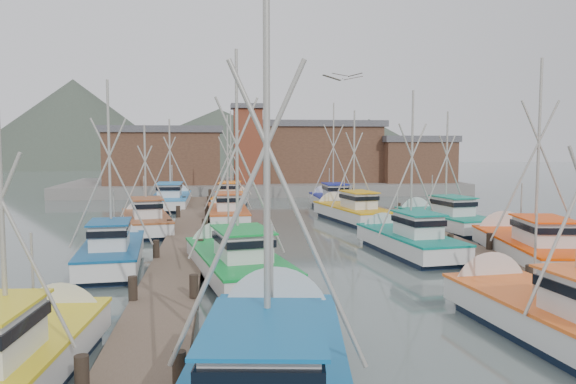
{
  "coord_description": "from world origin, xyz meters",
  "views": [
    {
      "loc": [
        -5.12,
        -27.73,
        5.6
      ],
      "look_at": [
        -0.93,
        6.29,
        2.6
      ],
      "focal_mm": 35.0,
      "sensor_mm": 36.0,
      "label": 1
    }
  ],
  "objects": [
    {
      "name": "boat_1",
      "position": [
        4.33,
        -13.27,
        0.68
      ],
      "size": [
        3.81,
        9.64,
        7.67
      ],
      "rotation": [
        0.0,
        0.0,
        0.1
      ],
      "color": "black",
      "rests_on": "ground"
    },
    {
      "name": "boat_14",
      "position": [
        -9.27,
        21.79,
        0.68
      ],
      "size": [
        3.6,
        9.71,
        8.5
      ],
      "rotation": [
        0.0,
        0.0,
        0.0
      ],
      "color": "black",
      "rests_on": "ground"
    },
    {
      "name": "dock_left",
      "position": [
        -7.0,
        4.04,
        0.21
      ],
      "size": [
        2.3,
        46.0,
        1.5
      ],
      "color": "brown",
      "rests_on": "ground"
    },
    {
      "name": "boat_2",
      "position": [
        -9.75,
        -14.41,
        0.68
      ],
      "size": [
        3.06,
        8.22,
        7.29
      ],
      "rotation": [
        0.0,
        0.0,
        -0.07
      ],
      "color": "black",
      "rests_on": "ground"
    },
    {
      "name": "gull_far",
      "position": [
        1.29,
        0.1,
        8.98
      ],
      "size": [
        1.53,
        0.66,
        0.24
      ],
      "rotation": [
        0.0,
        0.0,
        -0.4
      ],
      "color": "gray",
      "rests_on": "ground"
    },
    {
      "name": "shed_right",
      "position": [
        17.0,
        34.0,
        3.84
      ],
      "size": [
        8.48,
        6.36,
        5.2
      ],
      "color": "brown",
      "rests_on": "quay"
    },
    {
      "name": "boat_4",
      "position": [
        -4.54,
        -4.51,
        0.69
      ],
      "size": [
        4.59,
        9.73,
        10.1
      ],
      "rotation": [
        0.0,
        0.0,
        0.19
      ],
      "color": "black",
      "rests_on": "ground"
    },
    {
      "name": "boat_0",
      "position": [
        -4.06,
        -15.84,
        0.68
      ],
      "size": [
        4.68,
        10.83,
        10.04
      ],
      "rotation": [
        0.0,
        0.0,
        -0.14
      ],
      "color": "black",
      "rests_on": "ground"
    },
    {
      "name": "boat_5",
      "position": [
        4.21,
        -0.5,
        0.68
      ],
      "size": [
        3.56,
        8.53,
        8.81
      ],
      "rotation": [
        0.0,
        0.0,
        0.13
      ],
      "color": "black",
      "rests_on": "ground"
    },
    {
      "name": "boat_9",
      "position": [
        4.18,
        11.52,
        0.68
      ],
      "size": [
        4.36,
        9.3,
        8.63
      ],
      "rotation": [
        0.0,
        0.0,
        0.19
      ],
      "color": "black",
      "rests_on": "ground"
    },
    {
      "name": "dock_right",
      "position": [
        7.0,
        4.04,
        0.21
      ],
      "size": [
        2.3,
        46.0,
        1.5
      ],
      "color": "brown",
      "rests_on": "ground"
    },
    {
      "name": "quay",
      "position": [
        0.0,
        37.0,
        0.6
      ],
      "size": [
        44.0,
        16.0,
        1.2
      ],
      "primitive_type": "cube",
      "color": "gray",
      "rests_on": "ground"
    },
    {
      "name": "ground",
      "position": [
        0.0,
        0.0,
        0.0
      ],
      "size": [
        260.0,
        260.0,
        0.0
      ],
      "primitive_type": "plane",
      "color": "#455350",
      "rests_on": "ground"
    },
    {
      "name": "shed_left",
      "position": [
        -11.0,
        35.0,
        4.34
      ],
      "size": [
        12.72,
        8.48,
        6.2
      ],
      "color": "brown",
      "rests_on": "quay"
    },
    {
      "name": "gull_near",
      "position": [
        -0.65,
        -7.59,
        7.92
      ],
      "size": [
        1.54,
        0.66,
        0.24
      ],
      "rotation": [
        0.0,
        0.0,
        0.35
      ],
      "color": "gray",
      "rests_on": "ground"
    },
    {
      "name": "boat_13",
      "position": [
        4.39,
        19.09,
        0.68
      ],
      "size": [
        3.82,
        8.68,
        9.64
      ],
      "rotation": [
        0.0,
        0.0,
        0.01
      ],
      "color": "black",
      "rests_on": "ground"
    },
    {
      "name": "boat_8",
      "position": [
        -4.55,
        11.48,
        0.68
      ],
      "size": [
        3.28,
        8.41,
        8.16
      ],
      "rotation": [
        0.0,
        0.0,
        0.03
      ],
      "color": "black",
      "rests_on": "ground"
    },
    {
      "name": "distant_hills",
      "position": [
        -12.76,
        122.59,
        0.0
      ],
      "size": [
        175.0,
        140.0,
        42.0
      ],
      "color": "#444F41",
      "rests_on": "ground"
    },
    {
      "name": "boat_10",
      "position": [
        -9.77,
        8.35,
        0.68
      ],
      "size": [
        4.14,
        8.81,
        7.4
      ],
      "rotation": [
        0.0,
        0.0,
        0.19
      ],
      "color": "black",
      "rests_on": "ground"
    },
    {
      "name": "shed_center",
      "position": [
        6.0,
        37.0,
        4.69
      ],
      "size": [
        14.84,
        9.54,
        6.9
      ],
      "color": "brown",
      "rests_on": "quay"
    },
    {
      "name": "boat_6",
      "position": [
        -9.92,
        -1.87,
        0.68
      ],
      "size": [
        3.59,
        8.25,
        8.94
      ],
      "rotation": [
        0.0,
        0.0,
        0.09
      ],
      "color": "black",
      "rests_on": "ground"
    },
    {
      "name": "boat_12",
      "position": [
        -4.01,
        22.06,
        0.68
      ],
      "size": [
        3.59,
        8.75,
        9.05
      ],
      "rotation": [
        0.0,
        0.0,
        -0.12
      ],
      "color": "black",
      "rests_on": "ground"
    },
    {
      "name": "boat_11",
      "position": [
        9.15,
        7.14,
        0.68
      ],
      "size": [
        4.21,
        8.97,
        8.3
      ],
      "rotation": [
        0.0,
        0.0,
        0.19
      ],
      "color": "black",
      "rests_on": "ground"
    },
    {
      "name": "boat_7",
      "position": [
        9.54,
        -2.84,
        0.69
      ],
      "size": [
        4.4,
        9.95,
        10.31
      ],
      "rotation": [
        0.0,
        0.0,
        -0.15
      ],
      "color": "black",
      "rests_on": "ground"
    },
    {
      "name": "lookout_tower",
      "position": [
        -2.0,
        33.0,
        5.55
      ],
      "size": [
        3.6,
        3.6,
        8.5
      ],
      "color": "brown",
      "rests_on": "quay"
    }
  ]
}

